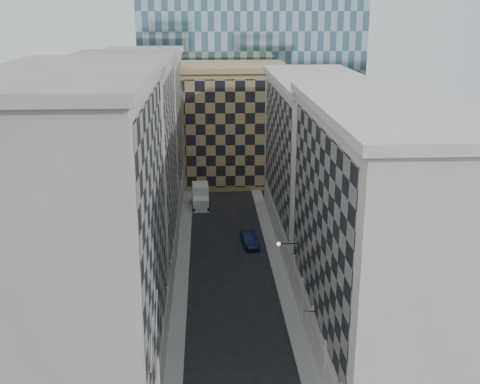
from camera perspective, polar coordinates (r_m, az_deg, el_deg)
name	(u,v)px	position (r m, az deg, el deg)	size (l,w,h in m)	color
sidewalk_west	(181,278)	(64.15, -5.58, -8.16)	(1.50, 100.00, 0.15)	gray
sidewalk_east	(281,276)	(64.55, 3.87, -7.95)	(1.50, 100.00, 0.15)	gray
bldg_left_a	(85,244)	(42.81, -14.52, -4.81)	(10.80, 22.80, 23.70)	gray
bldg_left_b	(125,169)	(63.61, -10.85, 2.19)	(10.80, 22.80, 22.70)	gray
bldg_left_c	(145,131)	(85.01, -9.00, 5.71)	(10.80, 22.80, 21.70)	gray
bldg_right_a	(379,237)	(48.11, 13.00, -4.13)	(10.80, 26.80, 20.70)	beige
bldg_right_b	(316,159)	(73.34, 7.26, 3.17)	(10.80, 28.80, 19.70)	beige
tan_block	(233,123)	(97.62, -0.66, 6.56)	(16.80, 14.80, 18.80)	tan
church_tower	(218,9)	(109.97, -2.14, 16.93)	(7.20, 7.20, 51.50)	#2A2521
flagpoles_left	(154,329)	(39.28, -8.15, -12.69)	(0.10, 6.33, 2.33)	gray
bracket_lamp	(280,244)	(56.53, 3.85, -4.93)	(1.98, 0.36, 0.36)	black
box_truck	(201,197)	(86.17, -3.76, -0.49)	(2.44, 5.64, 3.06)	silver
dark_car	(250,240)	(72.06, 0.92, -4.54)	(1.62, 4.65, 1.53)	#10153B
shop_sign	(307,316)	(49.25, 6.39, -11.59)	(0.88, 0.77, 0.86)	black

